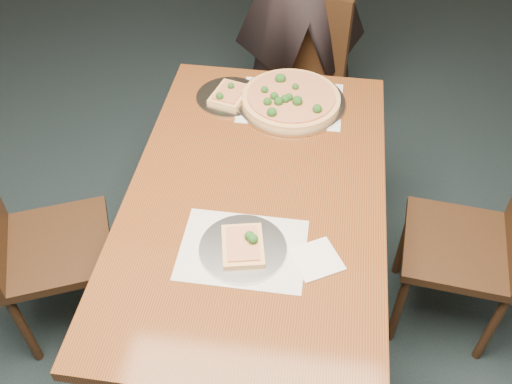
# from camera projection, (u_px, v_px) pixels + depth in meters

# --- Properties ---
(room_shell) EXTENTS (8.00, 8.00, 8.00)m
(room_shell) POSITION_uv_depth(u_px,v_px,m) (171.00, 10.00, 0.89)
(room_shell) COLOR tan
(room_shell) RESTS_ON ground
(dining_table) EXTENTS (0.90, 1.50, 0.75)m
(dining_table) POSITION_uv_depth(u_px,v_px,m) (256.00, 210.00, 2.06)
(dining_table) COLOR #552911
(dining_table) RESTS_ON ground
(chair_far) EXTENTS (0.54, 0.54, 0.91)m
(chair_far) POSITION_uv_depth(u_px,v_px,m) (298.00, 74.00, 2.92)
(chair_far) COLOR black
(chair_far) RESTS_ON ground
(chair_left) EXTENTS (0.55, 0.55, 0.91)m
(chair_left) POSITION_uv_depth(u_px,v_px,m) (30.00, 241.00, 2.15)
(chair_left) COLOR black
(chair_left) RESTS_ON ground
(chair_right) EXTENTS (0.46, 0.46, 0.91)m
(chair_right) POSITION_uv_depth(u_px,v_px,m) (485.00, 240.00, 2.15)
(chair_right) COLOR black
(chair_right) RESTS_ON ground
(placemat_main) EXTENTS (0.42, 0.32, 0.00)m
(placemat_main) POSITION_uv_depth(u_px,v_px,m) (291.00, 103.00, 2.36)
(placemat_main) COLOR white
(placemat_main) RESTS_ON dining_table
(placemat_near) EXTENTS (0.40, 0.30, 0.00)m
(placemat_near) POSITION_uv_depth(u_px,v_px,m) (243.00, 249.00, 1.82)
(placemat_near) COLOR white
(placemat_near) RESTS_ON dining_table
(pizza_pan) EXTENTS (0.45, 0.45, 0.07)m
(pizza_pan) POSITION_uv_depth(u_px,v_px,m) (291.00, 99.00, 2.34)
(pizza_pan) COLOR silver
(pizza_pan) RESTS_ON dining_table
(slice_plate_near) EXTENTS (0.28, 0.28, 0.06)m
(slice_plate_near) POSITION_uv_depth(u_px,v_px,m) (243.00, 247.00, 1.81)
(slice_plate_near) COLOR silver
(slice_plate_near) RESTS_ON dining_table
(slice_plate_far) EXTENTS (0.28, 0.28, 0.06)m
(slice_plate_far) POSITION_uv_depth(u_px,v_px,m) (230.00, 96.00, 2.37)
(slice_plate_far) COLOR silver
(slice_plate_far) RESTS_ON dining_table
(napkin) EXTENTS (0.19, 0.19, 0.01)m
(napkin) POSITION_uv_depth(u_px,v_px,m) (316.00, 259.00, 1.79)
(napkin) COLOR white
(napkin) RESTS_ON dining_table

